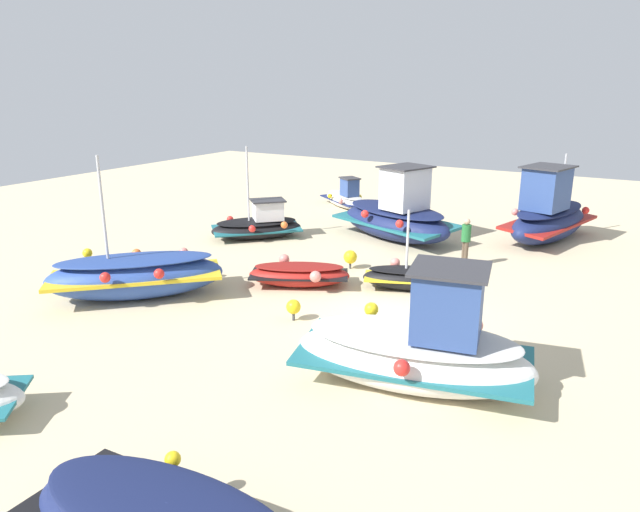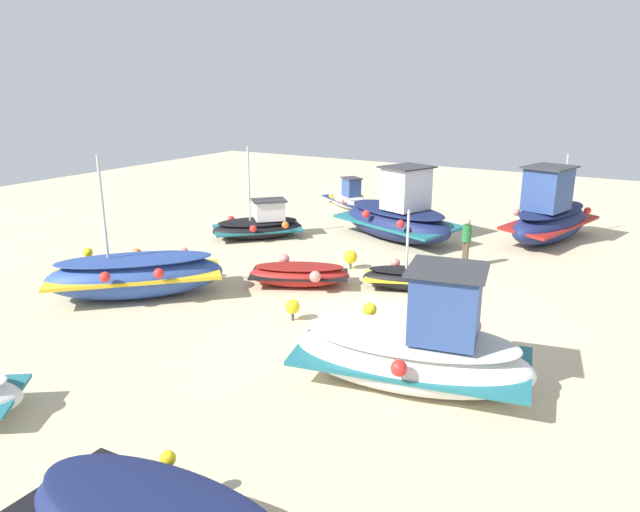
{
  "view_description": "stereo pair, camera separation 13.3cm",
  "coord_description": "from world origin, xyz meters",
  "px_view_note": "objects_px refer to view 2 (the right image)",
  "views": [
    {
      "loc": [
        13.87,
        5.91,
        6.23
      ],
      "look_at": [
        -1.46,
        -3.1,
        0.9
      ],
      "focal_mm": 33.0,
      "sensor_mm": 36.0,
      "label": 1
    },
    {
      "loc": [
        13.8,
        6.03,
        6.23
      ],
      "look_at": [
        -1.46,
        -3.1,
        0.9
      ],
      "focal_mm": 33.0,
      "sensor_mm": 36.0,
      "label": 2
    }
  ],
  "objects_px": {
    "fishing_boat_0": "(398,216)",
    "person_walking": "(466,239)",
    "fishing_boat_3": "(136,275)",
    "mooring_buoy_1": "(351,257)",
    "fishing_boat_9": "(299,274)",
    "fishing_boat_8": "(260,225)",
    "fishing_boat_7": "(411,278)",
    "fishing_boat_4": "(550,216)",
    "fishing_boat_5": "(415,349)",
    "fishing_boat_6": "(347,198)",
    "mooring_buoy_0": "(293,307)"
  },
  "relations": [
    {
      "from": "fishing_boat_0",
      "to": "person_walking",
      "type": "distance_m",
      "value": 4.23
    },
    {
      "from": "fishing_boat_3",
      "to": "mooring_buoy_1",
      "type": "bearing_deg",
      "value": 9.27
    },
    {
      "from": "fishing_boat_9",
      "to": "fishing_boat_8",
      "type": "bearing_deg",
      "value": -69.77
    },
    {
      "from": "mooring_buoy_1",
      "to": "fishing_boat_3",
      "type": "bearing_deg",
      "value": -36.47
    },
    {
      "from": "fishing_boat_7",
      "to": "fishing_boat_9",
      "type": "height_order",
      "value": "fishing_boat_7"
    },
    {
      "from": "fishing_boat_3",
      "to": "person_walking",
      "type": "height_order",
      "value": "fishing_boat_3"
    },
    {
      "from": "fishing_boat_4",
      "to": "person_walking",
      "type": "height_order",
      "value": "fishing_boat_4"
    },
    {
      "from": "fishing_boat_5",
      "to": "fishing_boat_4",
      "type": "bearing_deg",
      "value": 77.69
    },
    {
      "from": "fishing_boat_3",
      "to": "fishing_boat_8",
      "type": "xyz_separation_m",
      "value": [
        -7.46,
        -0.97,
        -0.17
      ]
    },
    {
      "from": "fishing_boat_7",
      "to": "fishing_boat_4",
      "type": "bearing_deg",
      "value": 50.04
    },
    {
      "from": "fishing_boat_0",
      "to": "fishing_boat_7",
      "type": "relative_size",
      "value": 1.83
    },
    {
      "from": "fishing_boat_4",
      "to": "fishing_boat_5",
      "type": "bearing_deg",
      "value": 13.35
    },
    {
      "from": "fishing_boat_6",
      "to": "mooring_buoy_1",
      "type": "bearing_deg",
      "value": -26.33
    },
    {
      "from": "person_walking",
      "to": "mooring_buoy_0",
      "type": "height_order",
      "value": "person_walking"
    },
    {
      "from": "fishing_boat_6",
      "to": "fishing_boat_8",
      "type": "xyz_separation_m",
      "value": [
        7.21,
        -0.19,
        0.06
      ]
    },
    {
      "from": "person_walking",
      "to": "mooring_buoy_1",
      "type": "height_order",
      "value": "person_walking"
    },
    {
      "from": "fishing_boat_5",
      "to": "mooring_buoy_1",
      "type": "distance_m",
      "value": 8.12
    },
    {
      "from": "fishing_boat_0",
      "to": "fishing_boat_6",
      "type": "distance_m",
      "value": 6.55
    },
    {
      "from": "fishing_boat_3",
      "to": "fishing_boat_5",
      "type": "height_order",
      "value": "fishing_boat_3"
    },
    {
      "from": "fishing_boat_5",
      "to": "fishing_boat_6",
      "type": "height_order",
      "value": "fishing_boat_5"
    },
    {
      "from": "fishing_boat_3",
      "to": "fishing_boat_7",
      "type": "height_order",
      "value": "fishing_boat_3"
    },
    {
      "from": "fishing_boat_4",
      "to": "mooring_buoy_0",
      "type": "distance_m",
      "value": 12.85
    },
    {
      "from": "person_walking",
      "to": "fishing_boat_0",
      "type": "bearing_deg",
      "value": -77.46
    },
    {
      "from": "person_walking",
      "to": "fishing_boat_4",
      "type": "bearing_deg",
      "value": -154.3
    },
    {
      "from": "mooring_buoy_0",
      "to": "fishing_boat_9",
      "type": "bearing_deg",
      "value": -150.75
    },
    {
      "from": "fishing_boat_8",
      "to": "mooring_buoy_1",
      "type": "bearing_deg",
      "value": -64.98
    },
    {
      "from": "fishing_boat_6",
      "to": "fishing_boat_7",
      "type": "xyz_separation_m",
      "value": [
        9.85,
        7.57,
        -0.1
      ]
    },
    {
      "from": "fishing_boat_6",
      "to": "mooring_buoy_0",
      "type": "bearing_deg",
      "value": -32.62
    },
    {
      "from": "fishing_boat_8",
      "to": "fishing_boat_3",
      "type": "bearing_deg",
      "value": -128.73
    },
    {
      "from": "fishing_boat_0",
      "to": "fishing_boat_4",
      "type": "relative_size",
      "value": 1.04
    },
    {
      "from": "fishing_boat_7",
      "to": "fishing_boat_8",
      "type": "distance_m",
      "value": 8.2
    },
    {
      "from": "fishing_boat_7",
      "to": "mooring_buoy_0",
      "type": "bearing_deg",
      "value": -136.99
    },
    {
      "from": "fishing_boat_5",
      "to": "person_walking",
      "type": "bearing_deg",
      "value": 89.1
    },
    {
      "from": "fishing_boat_0",
      "to": "fishing_boat_5",
      "type": "xyz_separation_m",
      "value": [
        10.92,
        5.18,
        -0.11
      ]
    },
    {
      "from": "fishing_boat_6",
      "to": "fishing_boat_7",
      "type": "bearing_deg",
      "value": -17.8
    },
    {
      "from": "fishing_boat_6",
      "to": "person_walking",
      "type": "relative_size",
      "value": 2.07
    },
    {
      "from": "person_walking",
      "to": "fishing_boat_6",
      "type": "bearing_deg",
      "value": -83.91
    },
    {
      "from": "fishing_boat_5",
      "to": "fishing_boat_9",
      "type": "height_order",
      "value": "fishing_boat_5"
    },
    {
      "from": "fishing_boat_6",
      "to": "mooring_buoy_1",
      "type": "height_order",
      "value": "fishing_boat_6"
    },
    {
      "from": "fishing_boat_7",
      "to": "person_walking",
      "type": "distance_m",
      "value": 3.21
    },
    {
      "from": "fishing_boat_5",
      "to": "fishing_boat_7",
      "type": "relative_size",
      "value": 1.68
    },
    {
      "from": "fishing_boat_8",
      "to": "person_walking",
      "type": "height_order",
      "value": "fishing_boat_8"
    },
    {
      "from": "fishing_boat_4",
      "to": "mooring_buoy_1",
      "type": "bearing_deg",
      "value": -21.08
    },
    {
      "from": "fishing_boat_7",
      "to": "fishing_boat_6",
      "type": "bearing_deg",
      "value": 104.94
    },
    {
      "from": "fishing_boat_6",
      "to": "fishing_boat_8",
      "type": "distance_m",
      "value": 7.22
    },
    {
      "from": "fishing_boat_0",
      "to": "person_walking",
      "type": "relative_size",
      "value": 3.41
    },
    {
      "from": "person_walking",
      "to": "fishing_boat_5",
      "type": "bearing_deg",
      "value": 55.96
    },
    {
      "from": "fishing_boat_4",
      "to": "mooring_buoy_0",
      "type": "height_order",
      "value": "fishing_boat_4"
    },
    {
      "from": "fishing_boat_3",
      "to": "fishing_boat_8",
      "type": "bearing_deg",
      "value": 53.14
    },
    {
      "from": "fishing_boat_9",
      "to": "person_walking",
      "type": "bearing_deg",
      "value": -158.31
    }
  ]
}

